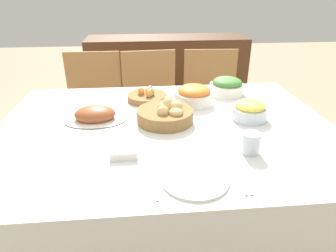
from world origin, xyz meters
TOP-DOWN VIEW (x-y plane):
  - ground_plane at (0.00, 0.00)m, footprint 12.00×12.00m
  - dining_table at (0.00, 0.00)m, footprint 1.58×1.19m
  - chair_far_left at (-0.47, 0.90)m, footprint 0.42×0.42m
  - chair_far_right at (0.44, 0.90)m, footprint 0.44×0.44m
  - chair_far_center at (-0.03, 0.90)m, footprint 0.46×0.46m
  - sideboard at (0.16, 1.75)m, footprint 1.57×0.44m
  - bread_basket at (0.01, 0.04)m, footprint 0.27×0.27m
  - egg_basket at (-0.08, 0.35)m, footprint 0.22×0.22m
  - ham_platter at (-0.34, 0.09)m, footprint 0.30×0.21m
  - pineapple_bowl at (0.41, 0.03)m, footprint 0.17×0.17m
  - carrot_bowl at (0.18, 0.27)m, footprint 0.21×0.21m
  - green_salad_bowl at (0.40, 0.41)m, footprint 0.21×0.21m
  - dinner_plate at (0.06, -0.44)m, footprint 0.23×0.23m
  - fork at (-0.08, -0.44)m, footprint 0.02×0.19m
  - knife at (0.20, -0.44)m, footprint 0.02×0.19m
  - spoon at (0.23, -0.44)m, footprint 0.02×0.19m
  - drinking_cup at (0.31, -0.28)m, footprint 0.07×0.07m
  - butter_dish at (-0.19, -0.27)m, footprint 0.11×0.07m

SIDE VIEW (x-z plane):
  - ground_plane at x=0.00m, z-range 0.00..0.00m
  - dining_table at x=0.00m, z-range 0.00..0.73m
  - sideboard at x=0.16m, z-range 0.00..0.86m
  - chair_far_left at x=-0.47m, z-range 0.04..0.92m
  - chair_far_right at x=0.44m, z-range 0.04..0.92m
  - chair_far_center at x=-0.03m, z-range 0.04..0.92m
  - fork at x=-0.08m, z-range 0.73..0.74m
  - knife at x=0.20m, z-range 0.73..0.74m
  - spoon at x=0.23m, z-range 0.73..0.74m
  - dinner_plate at x=0.06m, z-range 0.73..0.74m
  - butter_dish at x=-0.19m, z-range 0.73..0.76m
  - egg_basket at x=-0.08m, z-range 0.72..0.79m
  - ham_platter at x=-0.34m, z-range 0.72..0.80m
  - drinking_cup at x=0.31m, z-range 0.73..0.82m
  - bread_basket at x=0.01m, z-range 0.71..0.84m
  - pineapple_bowl at x=0.41m, z-range 0.73..0.83m
  - green_salad_bowl at x=0.40m, z-range 0.73..0.83m
  - carrot_bowl at x=0.18m, z-range 0.73..0.84m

